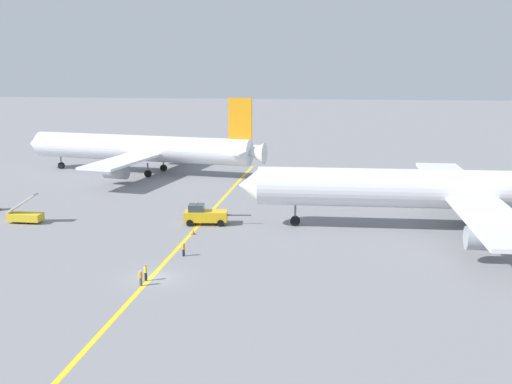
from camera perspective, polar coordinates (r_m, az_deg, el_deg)
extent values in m
plane|color=gray|center=(66.34, -8.95, -7.50)|extent=(600.00, 600.00, 0.00)
cube|color=yellow|center=(75.58, -7.01, -5.05)|extent=(2.84, 119.99, 0.01)
cylinder|color=white|center=(126.02, -10.20, 3.83)|extent=(44.37, 12.63, 4.92)
cone|color=white|center=(138.21, -18.84, 4.07)|extent=(3.55, 4.95, 4.52)
cone|color=white|center=(117.31, -0.09, 3.45)|extent=(4.24, 4.51, 3.93)
cube|color=white|center=(125.13, -9.28, 3.47)|extent=(13.61, 41.97, 0.44)
cube|color=white|center=(118.00, -1.25, 3.73)|extent=(5.44, 13.36, 0.28)
cube|color=orange|center=(117.45, -1.40, 6.48)|extent=(4.39, 1.13, 7.42)
cylinder|color=#999EA3|center=(136.19, -7.47, 3.41)|extent=(4.59, 3.30, 2.60)
cylinder|color=#999EA3|center=(115.73, -12.24, 1.80)|extent=(4.59, 3.30, 2.60)
cylinder|color=slate|center=(122.06, -9.53, 2.07)|extent=(0.28, 0.28, 2.02)
cylinder|color=black|center=(122.23, -9.51, 1.61)|extent=(1.38, 0.77, 1.30)
cylinder|color=slate|center=(128.09, -8.17, 2.56)|extent=(0.28, 0.28, 2.02)
cylinder|color=black|center=(128.25, -8.16, 2.12)|extent=(1.38, 0.77, 1.30)
cylinder|color=slate|center=(135.44, -16.82, 2.67)|extent=(0.28, 0.28, 2.02)
cylinder|color=black|center=(135.59, -16.80, 2.25)|extent=(1.38, 0.77, 1.30)
cylinder|color=silver|center=(85.89, 16.65, 0.24)|extent=(48.94, 5.81, 4.99)
cone|color=silver|center=(84.92, -0.59, 0.60)|extent=(2.88, 4.64, 4.59)
cube|color=silver|center=(86.52, 18.21, -0.29)|extent=(7.23, 49.90, 0.44)
cylinder|color=#999EA3|center=(100.09, 15.95, 0.35)|extent=(4.24, 2.67, 2.60)
cylinder|color=#999EA3|center=(73.48, 19.59, -3.88)|extent=(4.24, 2.67, 2.60)
cylinder|color=slate|center=(84.09, 19.24, -2.59)|extent=(0.28, 0.28, 2.44)
cylinder|color=black|center=(84.39, 19.18, -3.39)|extent=(1.31, 0.57, 1.30)
cylinder|color=slate|center=(90.54, 18.28, -1.54)|extent=(0.28, 0.28, 2.44)
cylinder|color=black|center=(90.81, 18.23, -2.29)|extent=(1.31, 0.57, 1.30)
cylinder|color=slate|center=(85.18, 3.48, -1.77)|extent=(0.28, 0.28, 2.44)
cylinder|color=black|center=(85.47, 3.47, -2.57)|extent=(1.31, 0.57, 1.30)
cube|color=gold|center=(86.29, -4.44, -2.12)|extent=(5.86, 3.01, 1.35)
cube|color=#333D47|center=(86.16, -5.27, -1.39)|extent=(2.22, 2.15, 0.90)
cylinder|color=#4C4C51|center=(85.95, -1.50, -2.05)|extent=(3.20, 0.53, 0.20)
sphere|color=orange|center=(86.02, -5.28, -0.98)|extent=(0.24, 0.24, 0.24)
cylinder|color=black|center=(85.50, -5.86, -2.74)|extent=(0.93, 0.39, 0.90)
cylinder|color=black|center=(87.85, -5.67, -2.35)|extent=(0.93, 0.39, 0.90)
cylinder|color=black|center=(85.11, -3.15, -2.76)|extent=(0.93, 0.39, 0.90)
cylinder|color=black|center=(87.47, -3.03, -2.37)|extent=(0.93, 0.39, 0.90)
cube|color=gold|center=(92.23, -19.67, -2.08)|extent=(4.56, 2.13, 1.00)
cube|color=silver|center=(91.96, -19.92, -0.92)|extent=(4.22, 1.52, 2.71)
cylinder|color=black|center=(92.59, -19.04, -2.31)|extent=(0.61, 0.22, 0.60)
cylinder|color=black|center=(91.40, -19.44, -2.51)|extent=(0.61, 0.22, 0.60)
cylinder|color=black|center=(93.29, -19.86, -2.26)|extent=(0.61, 0.22, 0.60)
cylinder|color=black|center=(92.10, -20.27, -2.46)|extent=(0.61, 0.22, 0.60)
cylinder|color=black|center=(72.91, -6.41, -5.33)|extent=(0.28, 0.28, 0.79)
cylinder|color=orange|center=(72.72, -6.42, -4.82)|extent=(0.36, 0.36, 0.56)
sphere|color=beige|center=(72.61, -6.43, -4.53)|extent=(0.21, 0.21, 0.21)
cylinder|color=#F24C19|center=(72.40, -6.42, -4.81)|extent=(0.05, 0.05, 0.40)
cylinder|color=black|center=(65.55, -9.69, -7.37)|extent=(0.28, 0.28, 0.86)
cylinder|color=#D1E02D|center=(65.32, -9.71, -6.76)|extent=(0.36, 0.36, 0.61)
sphere|color=#9E704C|center=(65.19, -9.73, -6.41)|extent=(0.23, 0.23, 0.23)
cylinder|color=#F24C19|center=(65.00, -9.67, -6.74)|extent=(0.05, 0.05, 0.40)
cylinder|color=#4C4C51|center=(64.26, -10.12, -7.80)|extent=(0.28, 0.28, 0.79)
cylinder|color=orange|center=(64.04, -10.14, -7.23)|extent=(0.36, 0.36, 0.56)
sphere|color=beige|center=(63.92, -10.16, -6.90)|extent=(0.22, 0.22, 0.22)
cone|color=orange|center=(81.72, -5.56, -3.52)|extent=(0.40, 0.40, 0.60)
cube|color=black|center=(81.80, -5.56, -3.71)|extent=(0.44, 0.44, 0.04)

